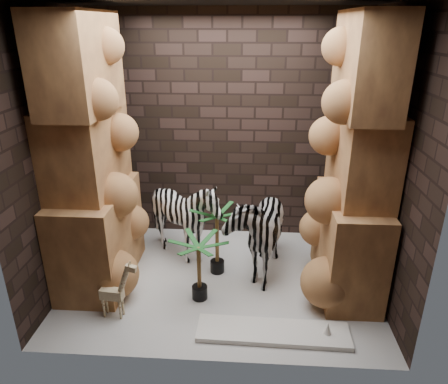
# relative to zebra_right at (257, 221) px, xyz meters

# --- Properties ---
(floor) EXTENTS (3.50, 3.50, 0.00)m
(floor) POSITION_rel_zebra_right_xyz_m (-0.41, -0.27, -0.65)
(floor) COLOR silver
(floor) RESTS_ON ground
(ceiling) EXTENTS (3.50, 3.50, 0.00)m
(ceiling) POSITION_rel_zebra_right_xyz_m (-0.41, -0.27, 2.35)
(ceiling) COLOR black
(ceiling) RESTS_ON ground
(wall_back) EXTENTS (3.50, 0.00, 3.50)m
(wall_back) POSITION_rel_zebra_right_xyz_m (-0.41, 0.98, 0.85)
(wall_back) COLOR black
(wall_back) RESTS_ON ground
(wall_front) EXTENTS (3.50, 0.00, 3.50)m
(wall_front) POSITION_rel_zebra_right_xyz_m (-0.41, -1.52, 0.85)
(wall_front) COLOR black
(wall_front) RESTS_ON ground
(wall_left) EXTENTS (0.00, 3.00, 3.00)m
(wall_left) POSITION_rel_zebra_right_xyz_m (-2.16, -0.27, 0.85)
(wall_left) COLOR black
(wall_left) RESTS_ON ground
(wall_right) EXTENTS (0.00, 3.00, 3.00)m
(wall_right) POSITION_rel_zebra_right_xyz_m (1.34, -0.27, 0.85)
(wall_right) COLOR black
(wall_right) RESTS_ON ground
(rock_pillar_left) EXTENTS (0.68, 1.30, 3.00)m
(rock_pillar_left) POSITION_rel_zebra_right_xyz_m (-1.81, -0.27, 0.85)
(rock_pillar_left) COLOR tan
(rock_pillar_left) RESTS_ON floor
(rock_pillar_right) EXTENTS (0.58, 1.25, 3.00)m
(rock_pillar_right) POSITION_rel_zebra_right_xyz_m (1.01, -0.27, 0.85)
(rock_pillar_right) COLOR tan
(rock_pillar_right) RESTS_ON floor
(zebra_right) EXTENTS (0.75, 1.18, 1.31)m
(zebra_right) POSITION_rel_zebra_right_xyz_m (0.00, 0.00, 0.00)
(zebra_right) COLOR white
(zebra_right) RESTS_ON floor
(zebra_left) EXTENTS (1.02, 1.22, 1.02)m
(zebra_left) POSITION_rel_zebra_right_xyz_m (-0.88, 0.20, -0.14)
(zebra_left) COLOR white
(zebra_left) RESTS_ON floor
(giraffe_toy) EXTENTS (0.36, 0.16, 0.69)m
(giraffe_toy) POSITION_rel_zebra_right_xyz_m (-1.46, -0.97, -0.31)
(giraffe_toy) COLOR beige
(giraffe_toy) RESTS_ON floor
(palm_front) EXTENTS (0.36, 0.36, 0.85)m
(palm_front) POSITION_rel_zebra_right_xyz_m (-0.46, -0.09, -0.23)
(palm_front) COLOR #13491C
(palm_front) RESTS_ON floor
(palm_back) EXTENTS (0.36, 0.36, 0.74)m
(palm_back) POSITION_rel_zebra_right_xyz_m (-0.61, -0.62, -0.29)
(palm_back) COLOR #13491C
(palm_back) RESTS_ON floor
(surfboard) EXTENTS (1.49, 0.39, 0.05)m
(surfboard) POSITION_rel_zebra_right_xyz_m (0.16, -1.14, -0.63)
(surfboard) COLOR white
(surfboard) RESTS_ON floor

